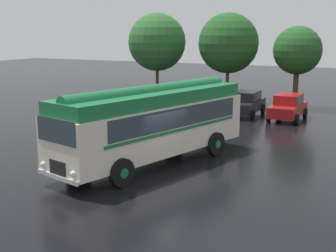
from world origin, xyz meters
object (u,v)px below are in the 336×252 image
object	(u,v)px
vintage_bus	(153,121)
car_mid_left	(246,103)
car_near_left	(206,101)
car_mid_right	(288,107)

from	to	relation	value
vintage_bus	car_mid_left	distance (m)	13.32
car_near_left	car_mid_right	world-z (taller)	same
car_near_left	car_mid_right	xyz separation A→B (m)	(5.85, -0.17, 0.00)
car_near_left	car_mid_right	distance (m)	5.86
vintage_bus	car_mid_left	xyz separation A→B (m)	(0.18, 13.28, -1.05)
vintage_bus	car_mid_right	distance (m)	13.41
car_near_left	car_mid_left	size ratio (longest dim) A/B	1.05
car_mid_left	car_mid_right	xyz separation A→B (m)	(2.93, -0.28, 0.00)
car_near_left	car_mid_left	world-z (taller)	same
vintage_bus	car_near_left	bearing A→B (deg)	101.79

